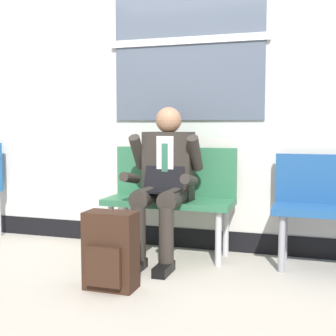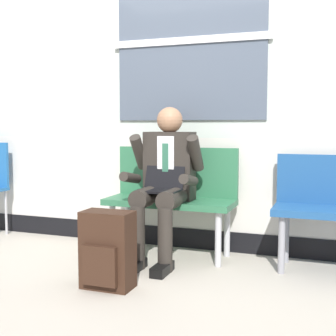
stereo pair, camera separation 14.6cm
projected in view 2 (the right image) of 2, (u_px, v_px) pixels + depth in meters
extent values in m
plane|color=#B2A899|center=(172.00, 267.00, 3.51)|extent=(18.00, 18.00, 0.00)
cube|color=beige|center=(197.00, 15.00, 3.92)|extent=(5.63, 0.12, 2.08)
cube|color=beige|center=(196.00, 183.00, 4.05)|extent=(5.63, 0.12, 0.80)
cube|color=black|center=(196.00, 237.00, 4.10)|extent=(5.63, 0.14, 0.17)
cube|color=#4C5666|center=(190.00, 41.00, 3.89)|extent=(1.31, 0.02, 1.34)
cube|color=silver|center=(189.00, 40.00, 3.88)|extent=(1.39, 0.03, 0.06)
cube|color=#2D6B47|center=(170.00, 202.00, 3.78)|extent=(1.06, 0.42, 0.05)
cube|color=#2D6B47|center=(177.00, 172.00, 3.92)|extent=(1.06, 0.04, 0.42)
cylinder|color=#B7B7BC|center=(113.00, 230.00, 3.81)|extent=(0.05, 0.05, 0.42)
cylinder|color=#B7B7BC|center=(128.00, 223.00, 4.09)|extent=(0.05, 0.05, 0.42)
cylinder|color=#B7B7BC|center=(218.00, 239.00, 3.50)|extent=(0.05, 0.05, 0.42)
cylinder|color=#B7B7BC|center=(227.00, 231.00, 3.78)|extent=(0.05, 0.05, 0.42)
cylinder|color=gray|center=(282.00, 245.00, 3.34)|extent=(0.05, 0.05, 0.42)
cylinder|color=gray|center=(286.00, 236.00, 3.62)|extent=(0.05, 0.05, 0.42)
cylinder|color=#2D2823|center=(147.00, 197.00, 3.61)|extent=(0.15, 0.40, 0.15)
cylinder|color=#2D2823|center=(138.00, 237.00, 3.46)|extent=(0.11, 0.11, 0.47)
cube|color=black|center=(135.00, 266.00, 3.42)|extent=(0.10, 0.26, 0.07)
cylinder|color=#2D2823|center=(174.00, 198.00, 3.54)|extent=(0.15, 0.40, 0.15)
cylinder|color=#2D2823|center=(165.00, 240.00, 3.38)|extent=(0.11, 0.11, 0.47)
cube|color=black|center=(162.00, 269.00, 3.35)|extent=(0.10, 0.26, 0.07)
cube|color=#2D2823|center=(170.00, 166.00, 3.75)|extent=(0.40, 0.18, 0.55)
cube|color=silver|center=(166.00, 160.00, 3.66)|extent=(0.14, 0.01, 0.39)
cube|color=#2D664C|center=(165.00, 164.00, 3.65)|extent=(0.05, 0.01, 0.33)
sphere|color=#9E7051|center=(170.00, 120.00, 3.72)|extent=(0.21, 0.21, 0.21)
cylinder|color=#2D2823|center=(139.00, 152.00, 3.76)|extent=(0.09, 0.25, 0.30)
cylinder|color=#2D2823|center=(131.00, 178.00, 3.61)|extent=(0.08, 0.27, 0.12)
cylinder|color=#2D2823|center=(195.00, 153.00, 3.59)|extent=(0.09, 0.25, 0.30)
cylinder|color=#2D2823|center=(189.00, 180.00, 3.45)|extent=(0.08, 0.27, 0.12)
cube|color=black|center=(159.00, 191.00, 3.54)|extent=(0.32, 0.22, 0.02)
cube|color=black|center=(165.00, 175.00, 3.65)|extent=(0.32, 0.08, 0.21)
cube|color=#331E14|center=(108.00, 250.00, 3.04)|extent=(0.34, 0.19, 0.51)
cube|color=#331E14|center=(100.00, 266.00, 2.94)|extent=(0.24, 0.04, 0.26)
cylinder|color=#A5A5AA|center=(6.00, 212.00, 4.55)|extent=(0.02, 0.02, 0.44)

